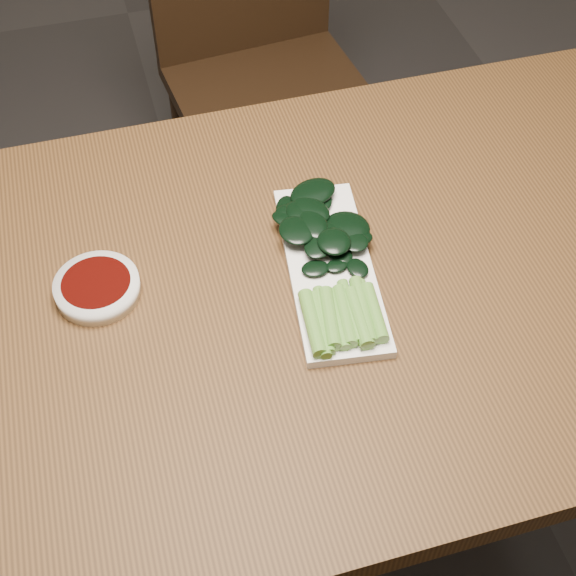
{
  "coord_description": "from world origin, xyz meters",
  "views": [
    {
      "loc": [
        -0.15,
        -0.68,
        1.6
      ],
      "look_at": [
        0.04,
        -0.01,
        0.76
      ],
      "focal_mm": 50.0,
      "sensor_mm": 36.0,
      "label": 1
    }
  ],
  "objects_px": {
    "sauce_bowl": "(97,287)",
    "gai_lan": "(329,258)",
    "chair_far": "(262,61)",
    "table": "(262,322)",
    "serving_plate": "(330,268)"
  },
  "relations": [
    {
      "from": "chair_far",
      "to": "gai_lan",
      "type": "xyz_separation_m",
      "value": [
        -0.13,
        -0.88,
        0.29
      ]
    },
    {
      "from": "chair_far",
      "to": "sauce_bowl",
      "type": "xyz_separation_m",
      "value": [
        -0.44,
        -0.84,
        0.27
      ]
    },
    {
      "from": "table",
      "to": "gai_lan",
      "type": "bearing_deg",
      "value": 5.72
    },
    {
      "from": "table",
      "to": "serving_plate",
      "type": "distance_m",
      "value": 0.13
    },
    {
      "from": "serving_plate",
      "to": "chair_far",
      "type": "bearing_deg",
      "value": 81.99
    },
    {
      "from": "sauce_bowl",
      "to": "serving_plate",
      "type": "relative_size",
      "value": 0.35
    },
    {
      "from": "table",
      "to": "chair_far",
      "type": "xyz_separation_m",
      "value": [
        0.23,
        0.89,
        -0.19
      ]
    },
    {
      "from": "table",
      "to": "gai_lan",
      "type": "distance_m",
      "value": 0.14
    },
    {
      "from": "table",
      "to": "serving_plate",
      "type": "bearing_deg",
      "value": 4.47
    },
    {
      "from": "sauce_bowl",
      "to": "gai_lan",
      "type": "distance_m",
      "value": 0.32
    },
    {
      "from": "sauce_bowl",
      "to": "serving_plate",
      "type": "xyz_separation_m",
      "value": [
        0.32,
        -0.05,
        -0.01
      ]
    },
    {
      "from": "chair_far",
      "to": "table",
      "type": "bearing_deg",
      "value": -109.92
    },
    {
      "from": "table",
      "to": "chair_far",
      "type": "bearing_deg",
      "value": 75.74
    },
    {
      "from": "table",
      "to": "sauce_bowl",
      "type": "xyz_separation_m",
      "value": [
        -0.21,
        0.06,
        0.08
      ]
    },
    {
      "from": "chair_far",
      "to": "serving_plate",
      "type": "relative_size",
      "value": 2.71
    }
  ]
}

